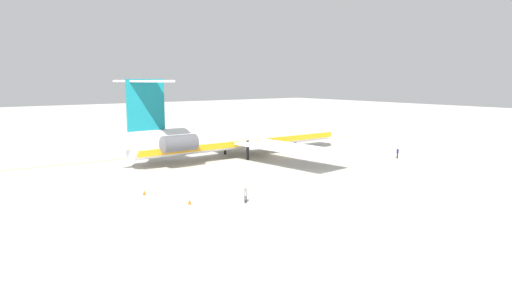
% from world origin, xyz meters
% --- Properties ---
extents(ground, '(337.98, 337.98, 0.00)m').
position_xyz_m(ground, '(0.00, 0.00, 0.00)').
color(ground, '#B7B5AD').
extents(main_jetliner, '(45.70, 40.72, 13.34)m').
position_xyz_m(main_jetliner, '(6.71, 12.37, 3.64)').
color(main_jetliner, white).
rests_on(main_jetliner, ground).
extents(ground_crew_near_nose, '(0.44, 0.28, 1.76)m').
position_xyz_m(ground_crew_near_nose, '(-17.40, -6.22, 1.12)').
color(ground_crew_near_nose, black).
rests_on(ground_crew_near_nose, ground).
extents(ground_crew_near_tail, '(0.46, 0.29, 1.83)m').
position_xyz_m(ground_crew_near_tail, '(-14.54, 29.67, 1.16)').
color(ground_crew_near_tail, black).
rests_on(ground_crew_near_tail, ground).
extents(ground_crew_portside, '(0.35, 0.29, 1.67)m').
position_xyz_m(ground_crew_portside, '(22.02, 36.97, 1.06)').
color(ground_crew_portside, black).
rests_on(ground_crew_portside, ground).
extents(safety_cone_nose, '(0.40, 0.40, 0.55)m').
position_xyz_m(safety_cone_nose, '(-16.16, -9.46, 0.28)').
color(safety_cone_nose, '#EA590F').
rests_on(safety_cone_nose, ground).
extents(safety_cone_wingtip, '(0.40, 0.40, 0.55)m').
position_xyz_m(safety_cone_wingtip, '(27.15, 33.83, 0.28)').
color(safety_cone_wingtip, '#EA590F').
rests_on(safety_cone_wingtip, ground).
extents(safety_cone_tail, '(0.40, 0.40, 0.55)m').
position_xyz_m(safety_cone_tail, '(29.52, 27.23, 0.28)').
color(safety_cone_tail, '#EA590F').
rests_on(safety_cone_tail, ground).
extents(taxiway_centreline, '(76.34, 3.96, 0.01)m').
position_xyz_m(taxiway_centreline, '(5.42, 3.40, 0.00)').
color(taxiway_centreline, gold).
rests_on(taxiway_centreline, ground).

